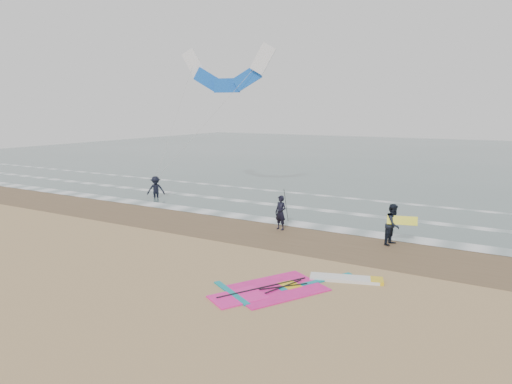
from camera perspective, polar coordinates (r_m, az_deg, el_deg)
The scene contains 11 objects.
ground at distance 17.43m, azimuth -5.43°, elevation -10.00°, with size 120.00×120.00×0.00m, color tan.
sea_water at distance 62.34m, azimuth 20.93°, elevation 4.07°, with size 120.00×80.00×0.02m, color #47605E.
wet_sand_band at distance 22.35m, azimuth 3.49°, elevation -5.37°, with size 120.00×5.00×0.01m, color brown.
foam_waterline at distance 26.28m, azimuth 7.80°, elevation -3.01°, with size 120.00×9.15×0.02m.
windsurf_rig at distance 16.08m, azimuth 4.99°, elevation -11.65°, with size 5.28×5.00×0.13m.
person_standing at distance 23.10m, azimuth 3.09°, elevation -2.60°, with size 0.64×0.42×1.77m, color black.
person_walking at distance 21.46m, azimuth 16.78°, elevation -3.89°, with size 0.91×0.71×1.87m, color black.
person_wading at distance 32.04m, azimuth -12.44°, elevation 0.89°, with size 1.21×0.69×1.87m, color black.
held_pole at distance 22.88m, azimuth 3.78°, elevation -1.68°, with size 0.17×0.86×1.82m.
carried_kiteboard at distance 21.22m, azimuth 17.80°, elevation -3.41°, with size 1.30×0.51×0.39m.
surf_kite at distance 30.94m, azimuth -3.71°, elevation 14.58°, with size 7.91×2.72×8.89m.
Camera 1 is at (9.49, -13.32, 6.03)m, focal length 32.00 mm.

